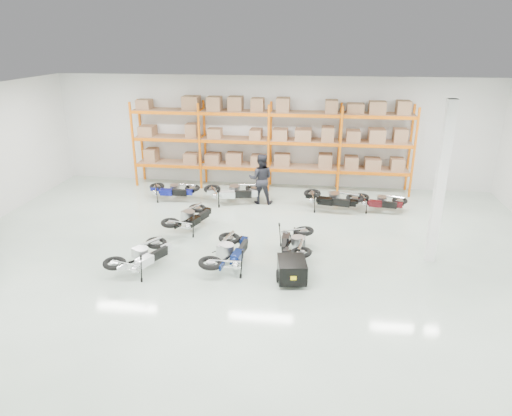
# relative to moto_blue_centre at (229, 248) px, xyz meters

# --- Properties ---
(room) EXTENTS (18.00, 18.00, 18.00)m
(room) POSITION_rel_moto_blue_centre_xyz_m (0.38, 0.65, 1.67)
(room) COLOR silver
(room) RESTS_ON ground
(pallet_rack) EXTENTS (11.28, 0.98, 3.62)m
(pallet_rack) POSITION_rel_moto_blue_centre_xyz_m (0.38, 7.10, 1.68)
(pallet_rack) COLOR orange
(pallet_rack) RESTS_ON ground
(structural_column) EXTENTS (0.25, 0.25, 4.50)m
(structural_column) POSITION_rel_moto_blue_centre_xyz_m (5.58, 1.15, 1.67)
(structural_column) COLOR white
(structural_column) RESTS_ON ground
(moto_blue_centre) EXTENTS (1.18, 2.01, 1.23)m
(moto_blue_centre) POSITION_rel_moto_blue_centre_xyz_m (0.00, 0.00, 0.00)
(moto_blue_centre) COLOR #061343
(moto_blue_centre) RESTS_ON ground
(moto_silver_left) EXTENTS (1.59, 2.00, 1.16)m
(moto_silver_left) POSITION_rel_moto_blue_centre_xyz_m (-2.29, -0.47, -0.03)
(moto_silver_left) COLOR silver
(moto_silver_left) RESTS_ON ground
(moto_black_far_left) EXTENTS (1.46, 1.98, 1.15)m
(moto_black_far_left) POSITION_rel_moto_blue_centre_xyz_m (-1.74, 2.40, -0.04)
(moto_black_far_left) COLOR black
(moto_black_far_left) RESTS_ON ground
(moto_touring_right) EXTENTS (0.92, 1.78, 1.14)m
(moto_touring_right) POSITION_rel_moto_blue_centre_xyz_m (1.76, 0.97, -0.04)
(moto_touring_right) COLOR black
(moto_touring_right) RESTS_ON ground
(trailer) EXTENTS (0.83, 1.53, 0.63)m
(trailer) POSITION_rel_moto_blue_centre_xyz_m (1.76, -0.63, -0.21)
(trailer) COLOR black
(trailer) RESTS_ON ground
(moto_back_a) EXTENTS (1.74, 0.89, 1.12)m
(moto_back_a) POSITION_rel_moto_blue_centre_xyz_m (-3.16, 5.13, -0.06)
(moto_back_a) COLOR navy
(moto_back_a) RESTS_ON ground
(moto_back_b) EXTENTS (2.06, 1.28, 1.24)m
(moto_back_b) POSITION_rel_moto_blue_centre_xyz_m (-0.79, 5.09, 0.01)
(moto_back_b) COLOR silver
(moto_back_b) RESTS_ON ground
(moto_back_c) EXTENTS (2.04, 1.31, 1.22)m
(moto_back_c) POSITION_rel_moto_blue_centre_xyz_m (2.91, 4.79, -0.01)
(moto_back_c) COLOR black
(moto_back_c) RESTS_ON ground
(moto_back_d) EXTENTS (1.72, 1.04, 1.04)m
(moto_back_d) POSITION_rel_moto_blue_centre_xyz_m (4.64, 4.90, -0.09)
(moto_back_d) COLOR #420D12
(moto_back_d) RESTS_ON ground
(person_back) EXTENTS (0.93, 0.73, 1.90)m
(person_back) POSITION_rel_moto_blue_centre_xyz_m (0.25, 5.22, 0.37)
(person_back) COLOR black
(person_back) RESTS_ON ground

